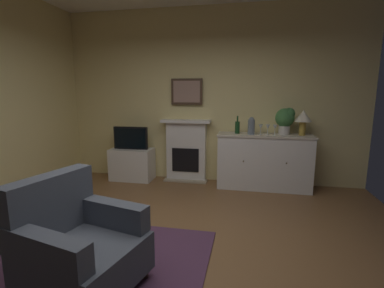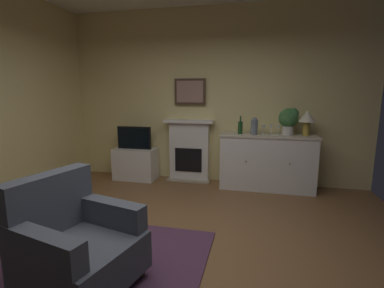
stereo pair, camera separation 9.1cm
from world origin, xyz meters
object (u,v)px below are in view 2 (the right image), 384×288
at_px(wine_bottle, 240,127).
at_px(tv_set, 134,138).
at_px(sideboard_cabinet, 267,162).
at_px(vase_decorative, 254,126).
at_px(table_lamp, 307,118).
at_px(framed_picture, 190,92).
at_px(potted_plant_small, 289,119).
at_px(wine_glass_left, 264,127).
at_px(wine_glass_center, 271,128).
at_px(tv_cabinet, 136,164).
at_px(wine_glass_right, 278,128).
at_px(armchair, 75,243).
at_px(fireplace_unit, 189,150).

bearing_deg(wine_bottle, tv_set, -179.44).
bearing_deg(sideboard_cabinet, vase_decorative, -167.36).
bearing_deg(table_lamp, framed_picture, 173.35).
bearing_deg(potted_plant_small, wine_glass_left, -168.51).
bearing_deg(table_lamp, tv_set, -179.84).
bearing_deg(potted_plant_small, wine_glass_center, -163.03).
distance_m(table_lamp, wine_bottle, 1.03).
bearing_deg(wine_glass_left, tv_set, 179.39).
relative_size(vase_decorative, tv_set, 0.45).
bearing_deg(wine_bottle, tv_cabinet, 179.85).
bearing_deg(sideboard_cabinet, table_lamp, 0.00).
bearing_deg(tv_set, framed_picture, 13.31).
height_order(sideboard_cabinet, wine_glass_left, wine_glass_left).
relative_size(wine_bottle, wine_glass_right, 1.76).
height_order(framed_picture, wine_bottle, framed_picture).
xyz_separation_m(table_lamp, armchair, (-2.12, -2.82, -0.80)).
height_order(sideboard_cabinet, armchair, armchair).
distance_m(wine_glass_left, wine_glass_center, 0.11).
bearing_deg(vase_decorative, framed_picture, 166.33).
bearing_deg(sideboard_cabinet, wine_glass_left, -156.63).
bearing_deg(armchair, table_lamp, 52.99).
height_order(wine_glass_left, tv_set, wine_glass_left).
height_order(wine_glass_right, tv_cabinet, wine_glass_right).
distance_m(vase_decorative, potted_plant_small, 0.55).
relative_size(framed_picture, wine_glass_right, 3.33).
bearing_deg(fireplace_unit, tv_cabinet, -170.55).
distance_m(wine_bottle, wine_glass_center, 0.48).
distance_m(table_lamp, tv_set, 2.91).
distance_m(tv_set, armchair, 2.94).
relative_size(wine_glass_right, vase_decorative, 0.59).
height_order(wine_glass_left, wine_glass_right, same).
bearing_deg(fireplace_unit, wine_glass_center, -8.85).
distance_m(table_lamp, wine_glass_left, 0.66).
bearing_deg(wine_glass_center, table_lamp, 4.04).
distance_m(wine_bottle, wine_glass_right, 0.59).
bearing_deg(table_lamp, potted_plant_small, 170.04).
relative_size(wine_glass_right, armchair, 0.17).
distance_m(wine_bottle, tv_cabinet, 2.01).
bearing_deg(wine_glass_right, vase_decorative, -179.30).
relative_size(wine_glass_center, wine_glass_right, 1.00).
bearing_deg(tv_cabinet, armchair, -74.99).
height_order(vase_decorative, tv_set, vase_decorative).
distance_m(tv_cabinet, armchair, 2.93).
height_order(table_lamp, tv_cabinet, table_lamp).
xyz_separation_m(fireplace_unit, tv_set, (-0.97, -0.19, 0.22)).
height_order(wine_bottle, wine_glass_left, wine_bottle).
height_order(wine_glass_center, vase_decorative, vase_decorative).
bearing_deg(tv_set, armchair, -74.88).
xyz_separation_m(wine_glass_center, armchair, (-1.59, -2.78, -0.64)).
bearing_deg(vase_decorative, wine_bottle, 164.94).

